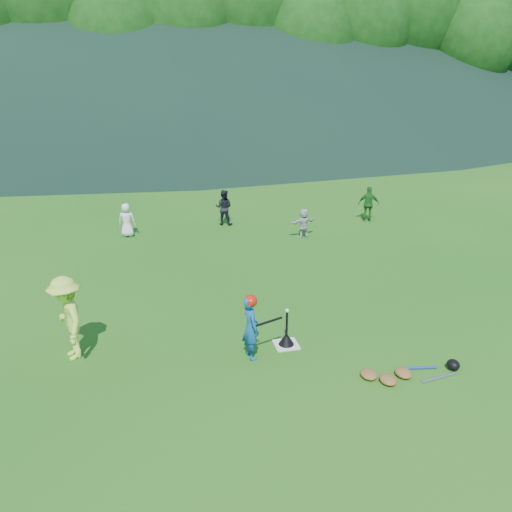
% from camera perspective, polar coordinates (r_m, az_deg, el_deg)
% --- Properties ---
extents(ground, '(120.00, 120.00, 0.00)m').
position_cam_1_polar(ground, '(9.73, 3.47, -10.11)').
color(ground, '#165A14').
rests_on(ground, ground).
extents(home_plate, '(0.45, 0.45, 0.02)m').
position_cam_1_polar(home_plate, '(9.72, 3.48, -10.06)').
color(home_plate, silver).
rests_on(home_plate, ground).
extents(baseball, '(0.08, 0.08, 0.08)m').
position_cam_1_polar(baseball, '(9.37, 3.57, -6.24)').
color(baseball, white).
rests_on(baseball, batting_tee).
extents(batter_child, '(0.35, 0.48, 1.22)m').
position_cam_1_polar(batter_child, '(9.05, -0.61, -8.16)').
color(batter_child, '#144F8D').
rests_on(batter_child, ground).
extents(adult_coach, '(0.87, 1.15, 1.58)m').
position_cam_1_polar(adult_coach, '(9.59, -20.73, -6.67)').
color(adult_coach, '#B9E944').
rests_on(adult_coach, ground).
extents(fielder_a, '(0.58, 0.44, 1.06)m').
position_cam_1_polar(fielder_a, '(16.02, -14.56, 3.99)').
color(fielder_a, white).
rests_on(fielder_a, ground).
extents(fielder_b, '(0.71, 0.64, 1.19)m').
position_cam_1_polar(fielder_b, '(16.72, -3.70, 5.56)').
color(fielder_b, black).
rests_on(fielder_b, ground).
extents(fielder_c, '(0.77, 0.54, 1.21)m').
position_cam_1_polar(fielder_c, '(17.49, 12.75, 5.81)').
color(fielder_c, '#1F6921').
rests_on(fielder_c, ground).
extents(fielder_d, '(0.89, 0.44, 0.92)m').
position_cam_1_polar(fielder_d, '(15.49, 5.46, 3.75)').
color(fielder_d, silver).
rests_on(fielder_d, ground).
extents(batting_tee, '(0.30, 0.30, 0.68)m').
position_cam_1_polar(batting_tee, '(9.66, 3.49, -9.46)').
color(batting_tee, black).
rests_on(batting_tee, home_plate).
extents(batter_gear, '(0.72, 0.29, 0.58)m').
position_cam_1_polar(batter_gear, '(8.83, -0.47, -5.35)').
color(batter_gear, '#B71A0C').
rests_on(batter_gear, ground).
extents(equipment_pile, '(1.80, 0.57, 0.19)m').
position_cam_1_polar(equipment_pile, '(9.17, 16.55, -12.71)').
color(equipment_pile, olive).
rests_on(equipment_pile, ground).
extents(outfield_fence, '(70.07, 0.08, 1.33)m').
position_cam_1_polar(outfield_fence, '(36.30, -9.67, 13.80)').
color(outfield_fence, gray).
rests_on(outfield_fence, ground).
extents(tree_line, '(70.04, 11.40, 14.82)m').
position_cam_1_polar(tree_line, '(42.00, -10.71, 24.95)').
color(tree_line, '#382314').
rests_on(tree_line, ground).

